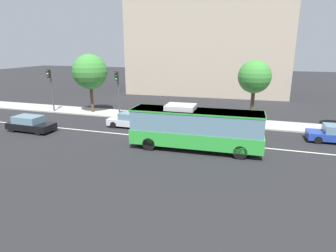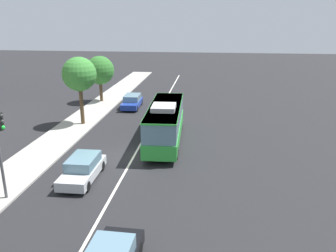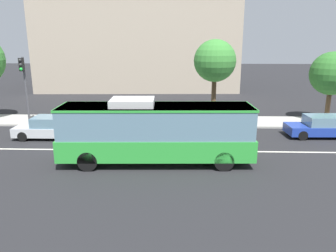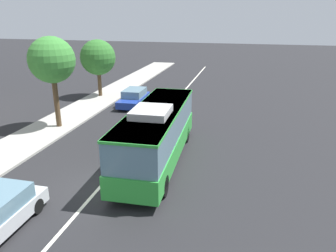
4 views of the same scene
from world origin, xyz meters
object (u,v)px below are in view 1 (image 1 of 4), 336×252
Objects in this scene: traffic_light_near_corner at (118,86)px; traffic_light_mid_block at (50,83)px; transit_bus at (196,127)px; street_tree_kerbside_right at (254,77)px; sedan_black at (30,124)px; street_tree_kerbside_centre at (90,72)px; sedan_silver at (132,120)px.

traffic_light_near_corner is 8.79m from traffic_light_mid_block.
transit_bus is at bearing 53.37° from traffic_light_near_corner.
traffic_light_near_corner is (-10.39, 7.60, 1.75)m from transit_bus.
traffic_light_near_corner is 14.35m from street_tree_kerbside_right.
traffic_light_near_corner is (5.40, 7.44, 2.84)m from sedan_black.
sedan_silver is at bearing -31.67° from street_tree_kerbside_centre.
street_tree_kerbside_right reaches higher than transit_bus.
sedan_silver is at bearing 27.86° from sedan_black.
street_tree_kerbside_right reaches higher than traffic_light_mid_block.
sedan_black is 0.87× the size of traffic_light_near_corner.
sedan_silver is 0.87× the size of traffic_light_mid_block.
sedan_silver is 0.70× the size of street_tree_kerbside_right.
sedan_black is 9.44m from sedan_silver.
street_tree_kerbside_right is (3.88, 8.48, 3.04)m from transit_bus.
transit_bus is 17.18m from street_tree_kerbside_centre.
street_tree_kerbside_centre is at bearing 105.25° from traffic_light_mid_block.
transit_bus is at bearing -114.56° from street_tree_kerbside_right.
sedan_black is 1.01× the size of sedan_silver.
street_tree_kerbside_centre is (4.71, 1.21, 1.32)m from traffic_light_mid_block.
traffic_light_near_corner is 1.00× the size of traffic_light_mid_block.
street_tree_kerbside_centre reaches higher than sedan_black.
street_tree_kerbside_centre is at bearing -32.11° from sedan_silver.
street_tree_kerbside_right is (23.05, 0.95, 1.29)m from traffic_light_mid_block.
street_tree_kerbside_right is (11.21, 4.14, 4.13)m from sedan_silver.
street_tree_kerbside_right is (14.27, 0.88, 1.29)m from traffic_light_near_corner.
sedan_black is at bearing 25.46° from traffic_light_mid_block.
sedan_silver is at bearing -159.71° from street_tree_kerbside_right.
sedan_black is 8.59m from traffic_light_mid_block.
traffic_light_near_corner is at bearing 141.76° from transit_bus.
street_tree_kerbside_right is at bearing 24.51° from sedan_black.
traffic_light_mid_block is at bearing 116.24° from sedan_black.
sedan_black and sedan_silver have the same top height.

